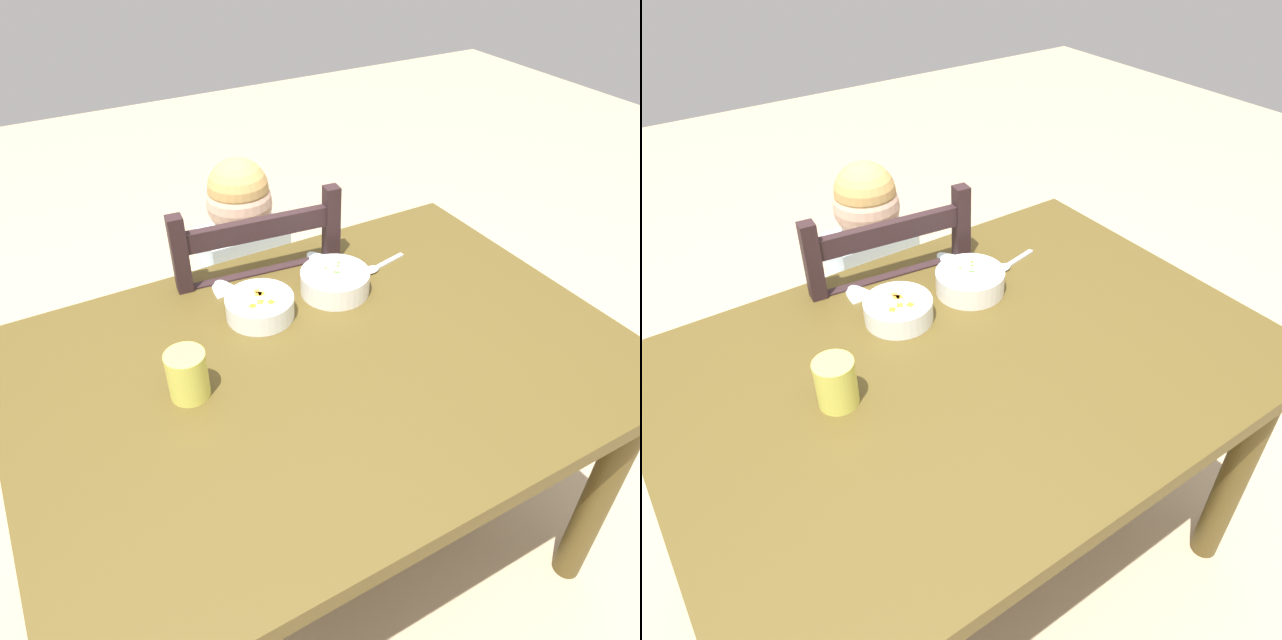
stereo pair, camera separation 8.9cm
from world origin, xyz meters
The scene contains 8 objects.
ground_plane centered at (0.00, 0.00, 0.00)m, with size 8.00×8.00×0.00m, color tan.
dining_table centered at (0.00, 0.00, 0.62)m, with size 1.25×0.89×0.72m.
dining_chair centered at (0.03, 0.49, 0.45)m, with size 0.46×0.46×0.91m.
child_figure centered at (0.04, 0.49, 0.63)m, with size 0.32×0.31×0.95m.
bowl_of_peas centered at (0.14, 0.19, 0.75)m, with size 0.16×0.16×0.06m.
bowl_of_carrots centered at (-0.06, 0.19, 0.75)m, with size 0.15×0.15×0.05m.
spoon centered at (0.28, 0.23, 0.73)m, with size 0.14×0.05×0.01m.
drinking_cup centered at (-0.28, 0.04, 0.77)m, with size 0.08×0.08×0.10m, color #DDD855.
Camera 2 is at (-0.54, -0.76, 1.54)m, focal length 33.73 mm.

